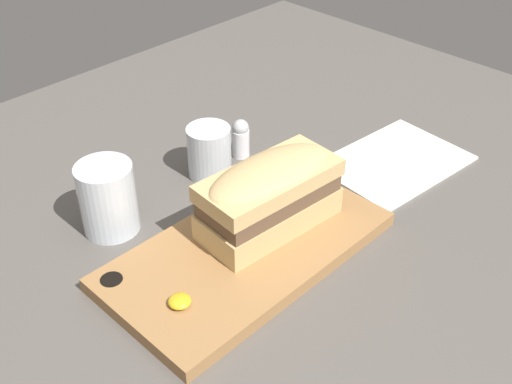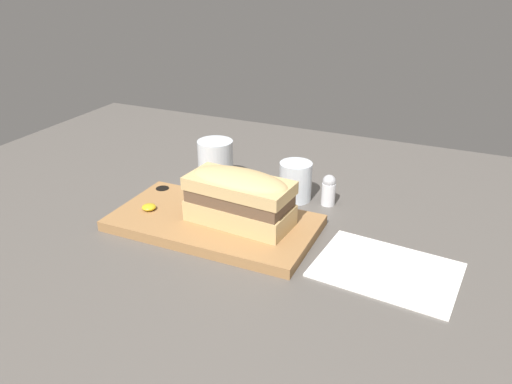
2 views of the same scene
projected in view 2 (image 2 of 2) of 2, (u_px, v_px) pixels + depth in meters
dining_table at (223, 230)px, 91.06cm from camera, size 143.43×117.71×2.00cm
serving_board at (214, 223)px, 89.50cm from camera, size 36.38×19.15×1.92cm
sandwich at (239, 195)px, 85.65cm from camera, size 18.99×9.78×9.65cm
mustard_dollop at (149, 207)px, 91.86cm from camera, size 2.61×2.61×1.05cm
water_glass at (216, 166)px, 105.08cm from camera, size 7.42×7.42×9.73cm
wine_glass at (295, 183)px, 98.96cm from camera, size 6.46×6.46×7.76cm
napkin at (386, 270)px, 77.41cm from camera, size 22.74×17.29×0.40cm
salt_shaker at (329, 190)px, 96.85cm from camera, size 2.71×2.71×6.26cm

